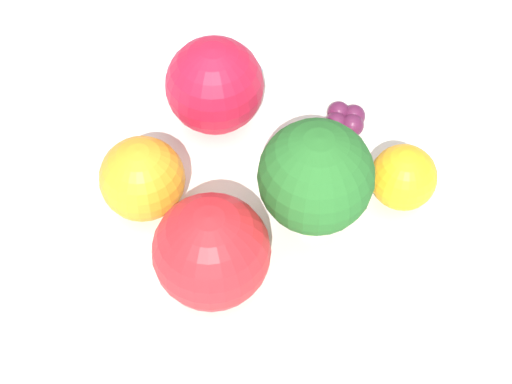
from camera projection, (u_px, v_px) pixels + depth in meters
The scene contains 9 objects.
ground_plane at pixel (256, 261), 0.53m from camera, with size 6.00×6.00×0.00m, color gray.
table_surface at pixel (256, 252), 0.53m from camera, with size 1.20×1.20×0.02m.
bowl at pixel (256, 223), 0.50m from camera, with size 0.21×0.21×0.04m.
broccoli at pixel (316, 178), 0.44m from camera, with size 0.06×0.06×0.07m.
apple_red at pixel (215, 85), 0.50m from camera, with size 0.06×0.06×0.06m.
apple_green at pixel (211, 252), 0.43m from camera, with size 0.06×0.06×0.06m.
orange_front at pixel (142, 179), 0.47m from camera, with size 0.05×0.05×0.05m.
orange_back at pixel (403, 177), 0.47m from camera, with size 0.04×0.04×0.04m.
grape_cluster at pixel (345, 119), 0.51m from camera, with size 0.03×0.03×0.01m.
Camera 1 is at (0.15, 0.25, 0.45)m, focal length 60.00 mm.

